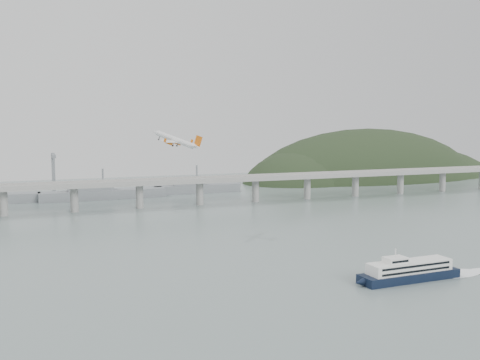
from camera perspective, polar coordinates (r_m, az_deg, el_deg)
name	(u,v)px	position (r m, az deg, el deg)	size (l,w,h in m)	color
ground	(281,265)	(276.03, 4.15, -8.60)	(900.00, 900.00, 0.00)	slate
bridge	(175,185)	(458.64, -6.65, -0.48)	(800.00, 22.00, 23.90)	gray
headland	(377,194)	(704.18, 13.71, -1.35)	(365.00, 155.00, 156.00)	black
ferry	(409,271)	(260.12, 16.80, -8.85)	(78.54, 14.71, 14.81)	black
airliner	(176,140)	(340.01, -6.49, 4.03)	(27.11, 27.88, 12.90)	silver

